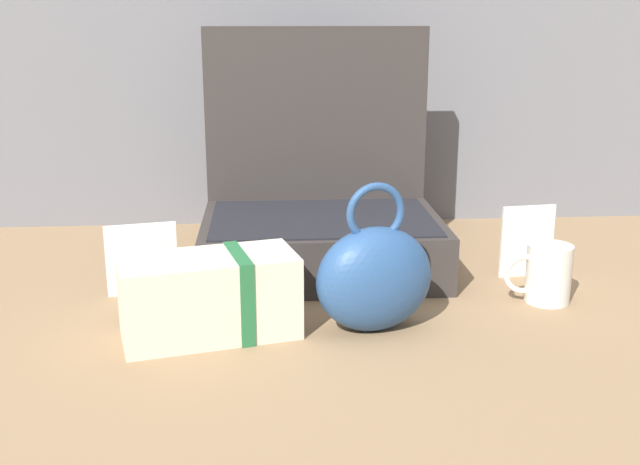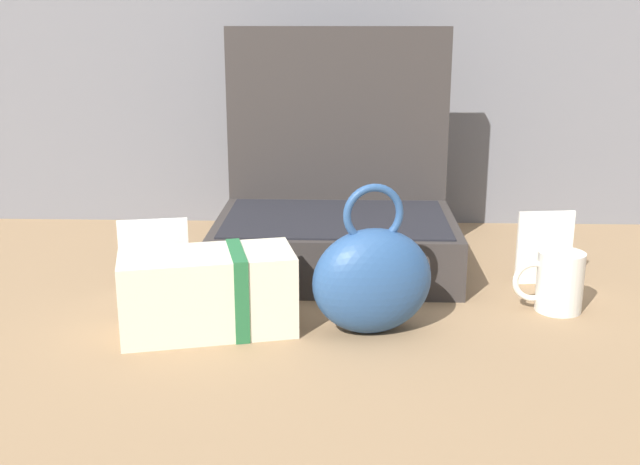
{
  "view_description": "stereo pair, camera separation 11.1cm",
  "coord_description": "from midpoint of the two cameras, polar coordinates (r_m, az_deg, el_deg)",
  "views": [
    {
      "loc": [
        -0.05,
        -1.09,
        0.44
      ],
      "look_at": [
        0.02,
        -0.02,
        0.14
      ],
      "focal_mm": 43.44,
      "sensor_mm": 36.0,
      "label": 1
    },
    {
      "loc": [
        0.06,
        -1.09,
        0.44
      ],
      "look_at": [
        0.02,
        -0.02,
        0.14
      ],
      "focal_mm": 43.44,
      "sensor_mm": 36.0,
      "label": 2
    }
  ],
  "objects": [
    {
      "name": "ground_plane",
      "position": [
        1.18,
        1.79,
        -6.22
      ],
      "size": [
        6.0,
        6.0,
        0.0
      ],
      "primitive_type": "plane",
      "color": "#8C6D4C"
    },
    {
      "name": "open_suitcase",
      "position": [
        1.39,
        3.5,
        1.16
      ],
      "size": [
        0.42,
        0.32,
        0.42
      ],
      "color": "#332D2B",
      "rests_on": "ground_plane"
    },
    {
      "name": "teal_pouch_handbag",
      "position": [
        1.1,
        6.78,
        -3.47
      ],
      "size": [
        0.19,
        0.13,
        0.22
      ],
      "color": "#284C7F",
      "rests_on": "ground_plane"
    },
    {
      "name": "cream_toiletry_bag",
      "position": [
        1.11,
        -5.27,
        -4.45
      ],
      "size": [
        0.26,
        0.17,
        0.12
      ],
      "color": "beige",
      "rests_on": "ground_plane"
    },
    {
      "name": "coffee_mug",
      "position": [
        1.26,
        19.59,
        -3.46
      ],
      "size": [
        0.11,
        0.07,
        0.09
      ],
      "color": "silver",
      "rests_on": "ground_plane"
    },
    {
      "name": "info_card_left",
      "position": [
        1.3,
        -9.74,
        -1.59
      ],
      "size": [
        0.11,
        0.03,
        0.12
      ],
      "primitive_type": "cube",
      "rotation": [
        0.0,
        0.0,
        0.21
      ],
      "color": "white",
      "rests_on": "ground_plane"
    },
    {
      "name": "poster_card_right",
      "position": [
        1.37,
        18.48,
        -1.1
      ],
      "size": [
        0.1,
        0.02,
        0.13
      ],
      "primitive_type": "cube",
      "rotation": [
        0.0,
        0.0,
        0.13
      ],
      "color": "white",
      "rests_on": "ground_plane"
    }
  ]
}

